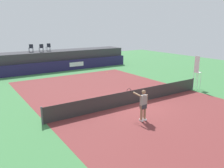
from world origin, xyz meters
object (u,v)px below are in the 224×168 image
(spectator_chair_left, at_px, (41,48))
(tennis_ball, at_px, (107,72))
(net_post_far, at_px, (193,84))
(spectator_chair_far_left, at_px, (31,48))
(spectator_chair_center, at_px, (48,47))
(umpire_chair, at_px, (197,70))
(net_post_near, at_px, (42,116))
(tennis_player, at_px, (143,104))

(spectator_chair_left, height_order, tennis_ball, spectator_chair_left)
(tennis_ball, bearing_deg, net_post_far, -78.06)
(spectator_chair_far_left, distance_m, spectator_chair_left, 1.12)
(spectator_chair_center, height_order, umpire_chair, spectator_chair_center)
(spectator_chair_left, distance_m, net_post_far, 16.97)
(spectator_chair_center, bearing_deg, spectator_chair_far_left, -175.90)
(spectator_chair_far_left, distance_m, net_post_far, 17.82)
(spectator_chair_far_left, distance_m, tennis_ball, 9.08)
(net_post_near, bearing_deg, net_post_far, 0.00)
(tennis_player, bearing_deg, spectator_chair_far_left, 93.71)
(spectator_chair_far_left, xyz_separation_m, net_post_far, (8.75, -15.37, -2.19))
(spectator_chair_left, distance_m, spectator_chair_center, 1.16)
(net_post_far, xyz_separation_m, tennis_player, (-7.59, -2.53, 0.46))
(spectator_chair_far_left, xyz_separation_m, umpire_chair, (9.14, -15.38, -1.11))
(umpire_chair, xyz_separation_m, net_post_near, (-12.79, 0.00, -1.09))
(net_post_near, relative_size, net_post_far, 1.00)
(spectator_chair_far_left, xyz_separation_m, tennis_player, (1.16, -17.90, -1.73))
(spectator_chair_center, height_order, net_post_far, spectator_chair_center)
(umpire_chair, relative_size, net_post_near, 2.76)
(umpire_chair, relative_size, tennis_ball, 40.59)
(tennis_ball, bearing_deg, spectator_chair_center, 128.92)
(spectator_chair_left, bearing_deg, tennis_ball, -42.45)
(spectator_chair_left, bearing_deg, tennis_player, -89.62)
(spectator_chair_far_left, bearing_deg, spectator_chair_left, -21.42)
(spectator_chair_far_left, height_order, spectator_chair_center, same)
(net_post_far, height_order, tennis_player, tennis_player)
(net_post_far, distance_m, tennis_player, 8.01)
(net_post_near, bearing_deg, umpire_chair, -0.02)
(spectator_chair_left, xyz_separation_m, spectator_chair_center, (1.02, 0.56, 0.00))
(umpire_chair, distance_m, tennis_player, 8.39)
(spectator_chair_left, relative_size, tennis_ball, 13.06)
(spectator_chair_center, bearing_deg, spectator_chair_left, -151.33)
(tennis_player, xyz_separation_m, tennis_ball, (5.51, 12.35, -0.92))
(spectator_chair_far_left, height_order, spectator_chair_left, same)
(net_post_near, height_order, net_post_far, same)
(spectator_chair_left, distance_m, tennis_ball, 8.07)
(umpire_chair, height_order, tennis_player, umpire_chair)
(spectator_chair_left, relative_size, tennis_player, 0.50)
(spectator_chair_far_left, xyz_separation_m, spectator_chair_left, (1.04, -0.41, 0.00))
(spectator_chair_far_left, height_order, tennis_ball, spectator_chair_far_left)
(net_post_far, relative_size, tennis_ball, 14.71)
(spectator_chair_far_left, height_order, net_post_far, spectator_chair_far_left)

